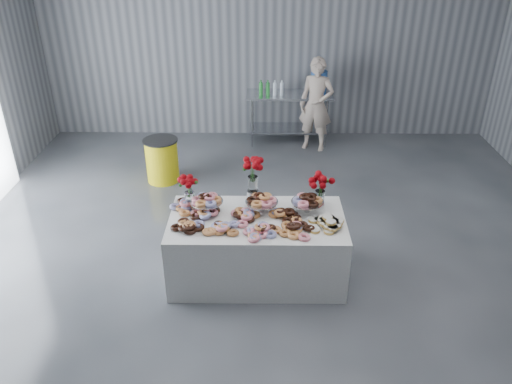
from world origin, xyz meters
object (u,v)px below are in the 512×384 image
trash_barrel (162,160)px  prep_table (289,109)px  person (316,105)px  water_jug (319,80)px  display_table (257,247)px

trash_barrel → prep_table: bearing=38.1°
prep_table → trash_barrel: (-2.00, -1.57, -0.28)m
person → prep_table: bearing=166.0°
prep_table → water_jug: 0.73m
water_jug → trash_barrel: water_jug is taller
person → water_jug: bearing=99.7°
person → trash_barrel: size_ratio=2.36×
water_jug → person: bearing=-100.2°
water_jug → prep_table: bearing=180.0°
display_table → prep_table: (0.53, 3.91, 0.24)m
prep_table → water_jug: water_jug is taller
display_table → prep_table: size_ratio=1.27×
prep_table → person: 0.57m
prep_table → trash_barrel: bearing=-141.9°
water_jug → trash_barrel: size_ratio=0.82×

